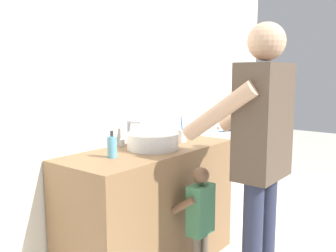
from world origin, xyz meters
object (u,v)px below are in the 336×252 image
object	(u,v)px
toothbrush_cup	(182,135)
soap_bottle	(112,147)
child_toddler	(200,217)
adult_parent	(260,139)

from	to	relation	value
toothbrush_cup	soap_bottle	distance (m)	0.67
soap_bottle	child_toddler	bearing A→B (deg)	-50.34
child_toddler	adult_parent	size ratio (longest dim) A/B	0.48
soap_bottle	adult_parent	world-z (taller)	adult_parent
adult_parent	soap_bottle	bearing A→B (deg)	122.46
child_toddler	adult_parent	distance (m)	0.62
soap_bottle	child_toddler	size ratio (longest dim) A/B	0.21
toothbrush_cup	soap_bottle	xyz separation A→B (m)	(-0.67, 0.04, 0.02)
soap_bottle	child_toddler	distance (m)	0.70
soap_bottle	adult_parent	bearing A→B (deg)	-57.54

